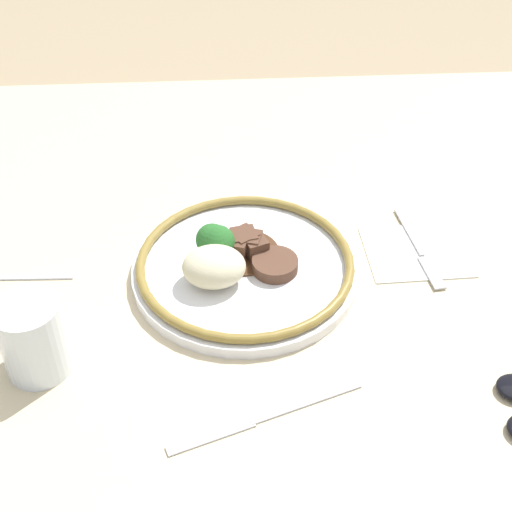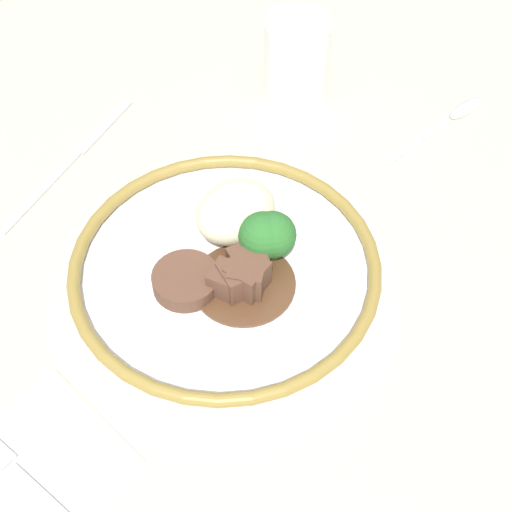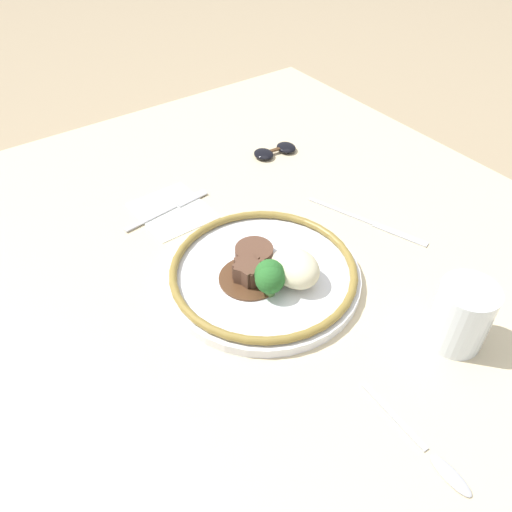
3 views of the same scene
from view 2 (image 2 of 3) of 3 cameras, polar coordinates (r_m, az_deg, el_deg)
ground_plane at (r=0.69m, az=-2.30°, el=-4.38°), size 8.00×8.00×0.00m
dining_table at (r=0.67m, az=-2.37°, el=-3.17°), size 1.24×1.09×0.05m
napkin at (r=0.58m, az=-17.85°, el=-16.19°), size 0.14×0.12×0.00m
plate at (r=0.64m, az=-2.22°, el=-0.57°), size 0.29×0.29×0.07m
juice_glass at (r=0.81m, az=3.26°, el=15.18°), size 0.07×0.07×0.09m
fork at (r=0.58m, az=-18.82°, el=-15.79°), size 0.03×0.17×0.00m
knife at (r=0.78m, az=-14.25°, el=7.72°), size 0.21×0.08×0.00m
spoon at (r=0.83m, az=15.59°, el=10.73°), size 0.16×0.02×0.01m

